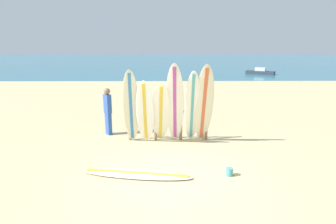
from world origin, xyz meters
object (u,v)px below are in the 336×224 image
at_px(surfboard_leaning_center, 175,104).
at_px(sand_bucket, 229,172).
at_px(surfboard_lying_on_sand, 137,174).
at_px(surfboard_leaning_far_left, 131,107).
at_px(surfboard_leaning_right, 204,104).
at_px(surfboard_leaning_left, 145,112).
at_px(beachgoer_standing, 108,109).
at_px(surfboard_leaning_center_left, 161,113).
at_px(surfboard_leaning_center_right, 192,107).
at_px(small_boat_offshore, 260,72).
at_px(surfboard_rack, 168,120).

xyz_separation_m(surfboard_leaning_center, sand_bucket, (1.21, -2.16, -1.17)).
xyz_separation_m(surfboard_lying_on_sand, sand_bucket, (2.19, -0.04, 0.06)).
xyz_separation_m(surfboard_leaning_far_left, surfboard_leaning_right, (2.20, 0.11, 0.07)).
height_order(surfboard_leaning_left, surfboard_lying_on_sand, surfboard_leaning_left).
relative_size(surfboard_leaning_far_left, beachgoer_standing, 1.46).
xyz_separation_m(surfboard_leaning_far_left, surfboard_leaning_center_left, (0.89, 0.09, -0.20)).
xyz_separation_m(surfboard_leaning_center_right, surfboard_lying_on_sand, (-1.51, -2.21, -1.12)).
bearing_deg(beachgoer_standing, surfboard_leaning_center, -23.37).
height_order(surfboard_leaning_center, surfboard_leaning_right, surfboard_leaning_center).
xyz_separation_m(surfboard_lying_on_sand, beachgoer_standing, (-1.26, 3.09, 0.85)).
bearing_deg(beachgoer_standing, surfboard_leaning_far_left, -48.21).
bearing_deg(surfboard_leaning_far_left, sand_bucket, -39.71).
height_order(surfboard_leaning_left, surfboard_leaning_center, surfboard_leaning_center).
bearing_deg(surfboard_leaning_center_right, small_boat_offshore, 66.07).
bearing_deg(surfboard_leaning_far_left, surfboard_leaning_center_left, 5.72).
bearing_deg(surfboard_leaning_right, surfboard_leaning_center_right, 173.83).
xyz_separation_m(surfboard_leaning_far_left, surfboard_lying_on_sand, (0.35, -2.07, -1.14)).
height_order(surfboard_leaning_center, surfboard_leaning_center_right, surfboard_leaning_center).
bearing_deg(small_boat_offshore, beachgoer_standing, -120.78).
distance_m(surfboard_leaning_left, surfboard_leaning_center, 0.93).
distance_m(surfboard_leaning_far_left, surfboard_leaning_center_right, 1.86).
distance_m(surfboard_leaning_center, beachgoer_standing, 2.46).
bearing_deg(surfboard_leaning_center_left, surfboard_leaning_left, -168.61).
distance_m(surfboard_leaning_center, surfboard_leaning_right, 0.89).
bearing_deg(surfboard_leaning_center_right, surfboard_leaning_right, -6.17).
relative_size(surfboard_leaning_center, sand_bucket, 13.63).
distance_m(surfboard_rack, small_boat_offshore, 23.80).
xyz_separation_m(surfboard_leaning_center_right, sand_bucket, (0.68, -2.25, -1.06)).
xyz_separation_m(surfboard_leaning_right, sand_bucket, (0.33, -2.21, -1.15)).
distance_m(surfboard_leaning_center, sand_bucket, 2.74).
bearing_deg(surfboard_lying_on_sand, surfboard_leaning_far_left, 99.50).
height_order(beachgoer_standing, small_boat_offshore, beachgoer_standing).
distance_m(surfboard_leaning_far_left, surfboard_leaning_center_left, 0.92).
xyz_separation_m(surfboard_leaning_center, surfboard_leaning_center_right, (0.53, 0.08, -0.11)).
distance_m(surfboard_leaning_right, beachgoer_standing, 3.27).
bearing_deg(sand_bucket, small_boat_offshore, 69.50).
bearing_deg(surfboard_leaning_left, surfboard_leaning_right, 3.60).
bearing_deg(surfboard_lying_on_sand, beachgoer_standing, 112.23).
relative_size(surfboard_leaning_center_left, surfboard_leaning_center_right, 0.85).
distance_m(surfboard_rack, surfboard_leaning_far_left, 1.30).
bearing_deg(surfboard_lying_on_sand, small_boat_offshore, 65.02).
bearing_deg(surfboard_lying_on_sand, surfboard_leaning_center_left, 75.80).
xyz_separation_m(surfboard_leaning_left, beachgoer_standing, (-1.34, 1.03, -0.14)).
height_order(surfboard_leaning_center, surfboard_lying_on_sand, surfboard_leaning_center).
xyz_separation_m(surfboard_leaning_left, surfboard_leaning_center, (0.90, 0.07, 0.24)).
bearing_deg(beachgoer_standing, surfboard_leaning_right, -16.45).
relative_size(surfboard_leaning_right, surfboard_lying_on_sand, 0.92).
bearing_deg(surfboard_rack, surfboard_leaning_center_right, -21.84).
relative_size(surfboard_lying_on_sand, beachgoer_standing, 1.68).
xyz_separation_m(surfboard_rack, surfboard_leaning_center_left, (-0.23, -0.35, 0.30)).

